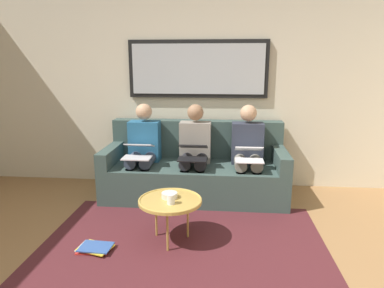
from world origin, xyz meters
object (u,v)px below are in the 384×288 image
Objects in this scene: framed_mirror at (198,69)px; bowl at (169,195)px; laptop_black at (193,152)px; magazine_stack at (95,248)px; person_right at (143,148)px; coffee_table at (170,201)px; couch at (195,170)px; person_left at (248,150)px; laptop_white at (249,154)px; person_middle at (195,149)px; cup at (171,199)px; laptop_silver at (138,151)px.

framed_mirror is 1.92m from bowl.
magazine_stack is (0.77, 1.14, -0.60)m from laptop_black.
bowl is 0.13× the size of person_right.
coffee_table is 0.51× the size of person_right.
person_right is at bearing -20.15° from laptop_black.
coffee_table is at bearing 84.11° from couch.
laptop_white is at bearing 90.00° from person_left.
person_left is 0.68m from laptop_black.
laptop_black is at bearing 90.00° from person_middle.
laptop_white is (-0.74, -1.00, 0.16)m from cup.
framed_mirror is 1.23m from person_left.
laptop_silver is at bearing -0.05° from laptop_white.
laptop_black is at bearing 90.00° from framed_mirror.
person_right is at bearing 6.13° from couch.
person_middle reaches higher than laptop_black.
couch is at bearing -94.53° from cup.
framed_mirror is at bearing -90.00° from couch.
couch is 3.77× the size of coffee_table.
cup is 1.03m from laptop_black.
coffee_table is 0.78m from magazine_stack.
couch is 1.66m from magazine_stack.
cup is (0.10, 1.31, 0.15)m from couch.
laptop_white is 0.93× the size of laptop_black.
coffee_table is at bearing 106.09° from bowl.
cup is 0.81m from magazine_stack.
framed_mirror is 4.84× the size of laptop_black.
cup reaches higher than coffee_table.
framed_mirror reaches higher than couch.
bowl is at bearing -156.81° from magazine_stack.
framed_mirror is 12.20× the size of bowl.
coffee_table is 1.07m from laptop_silver.
couch is 6.38× the size of laptop_white.
bowl is 1.12m from person_middle.
bowl is at bearing 82.80° from person_middle.
couch is 1.19m from bowl.
magazine_stack is at bearing 38.75° from laptop_white.
bowl is at bearing 47.92° from laptop_white.
person_left is 1.30m from laptop_silver.
cup is at bearing 86.50° from framed_mirror.
couch is 1.30m from framed_mirror.
person_right is (1.28, -0.24, -0.01)m from laptop_white.
person_middle is (0.00, 0.07, 0.30)m from couch.
laptop_black reaches higher than magazine_stack.
laptop_black is at bearing 90.00° from couch.
framed_mirror reaches higher than laptop_silver.
cup is 0.24× the size of laptop_black.
person_right is at bearing 0.00° from person_left.
couch is 1.93× the size of person_middle.
framed_mirror reaches higher than person_left.
person_middle reaches higher than bowl.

